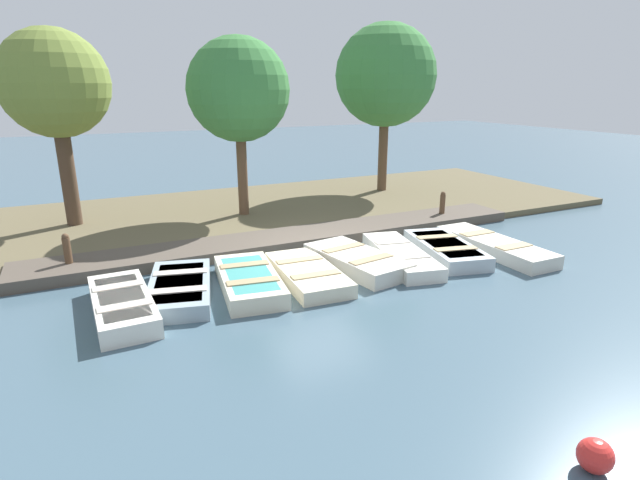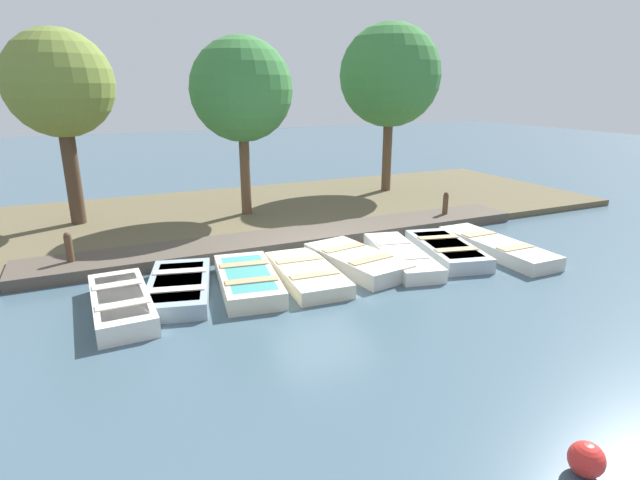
# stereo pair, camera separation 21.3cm
# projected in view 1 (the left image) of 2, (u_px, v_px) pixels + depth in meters

# --- Properties ---
(ground_plane) EXTENTS (80.00, 80.00, 0.00)m
(ground_plane) POSITION_uv_depth(u_px,v_px,m) (321.00, 259.00, 12.45)
(ground_plane) COLOR #425B6B
(shore_bank) EXTENTS (8.00, 24.00, 0.20)m
(shore_bank) POSITION_uv_depth(u_px,v_px,m) (256.00, 212.00, 16.71)
(shore_bank) COLOR brown
(shore_bank) RESTS_ON ground_plane
(dock_walkway) EXTENTS (1.47, 13.92, 0.28)m
(dock_walkway) POSITION_uv_depth(u_px,v_px,m) (297.00, 238.00, 13.73)
(dock_walkway) COLOR #51473D
(dock_walkway) RESTS_ON ground_plane
(rowboat_0) EXTENTS (2.76, 1.08, 0.40)m
(rowboat_0) POSITION_uv_depth(u_px,v_px,m) (122.00, 304.00, 9.41)
(rowboat_0) COLOR silver
(rowboat_0) RESTS_ON ground_plane
(rowboat_1) EXTENTS (2.87, 1.81, 0.35)m
(rowboat_1) POSITION_uv_depth(u_px,v_px,m) (180.00, 288.00, 10.23)
(rowboat_1) COLOR #8C9EA8
(rowboat_1) RESTS_ON ground_plane
(rowboat_2) EXTENTS (2.83, 1.53, 0.38)m
(rowboat_2) POSITION_uv_depth(u_px,v_px,m) (249.00, 280.00, 10.60)
(rowboat_2) COLOR beige
(rowboat_2) RESTS_ON ground_plane
(rowboat_3) EXTENTS (2.76, 1.34, 0.33)m
(rowboat_3) POSITION_uv_depth(u_px,v_px,m) (307.00, 273.00, 11.06)
(rowboat_3) COLOR beige
(rowboat_3) RESTS_ON ground_plane
(rowboat_4) EXTENTS (2.89, 1.65, 0.39)m
(rowboat_4) POSITION_uv_depth(u_px,v_px,m) (357.00, 260.00, 11.81)
(rowboat_4) COLOR beige
(rowboat_4) RESTS_ON ground_plane
(rowboat_5) EXTENTS (3.22, 1.61, 0.35)m
(rowboat_5) POSITION_uv_depth(u_px,v_px,m) (401.00, 255.00, 12.23)
(rowboat_5) COLOR silver
(rowboat_5) RESTS_ON ground_plane
(rowboat_6) EXTENTS (2.93, 1.76, 0.37)m
(rowboat_6) POSITION_uv_depth(u_px,v_px,m) (445.00, 249.00, 12.66)
(rowboat_6) COLOR #B2BCC1
(rowboat_6) RESTS_ON ground_plane
(rowboat_7) EXTENTS (3.40, 1.03, 0.37)m
(rowboat_7) POSITION_uv_depth(u_px,v_px,m) (494.00, 246.00, 12.94)
(rowboat_7) COLOR beige
(rowboat_7) RESTS_ON ground_plane
(mooring_post_near) EXTENTS (0.17, 0.17, 0.98)m
(mooring_post_near) POSITION_uv_depth(u_px,v_px,m) (68.00, 254.00, 11.31)
(mooring_post_near) COLOR brown
(mooring_post_near) RESTS_ON ground_plane
(mooring_post_far) EXTENTS (0.17, 0.17, 0.98)m
(mooring_post_far) POSITION_uv_depth(u_px,v_px,m) (442.00, 207.00, 15.77)
(mooring_post_far) COLOR brown
(mooring_post_far) RESTS_ON ground_plane
(buoy) EXTENTS (0.39, 0.39, 0.39)m
(buoy) POSITION_uv_depth(u_px,v_px,m) (595.00, 456.00, 5.55)
(buoy) COLOR red
(buoy) RESTS_ON ground_plane
(park_tree_far_left) EXTENTS (2.97, 2.97, 5.70)m
(park_tree_far_left) POSITION_uv_depth(u_px,v_px,m) (55.00, 86.00, 13.72)
(park_tree_far_left) COLOR #4C3828
(park_tree_far_left) RESTS_ON ground_plane
(park_tree_left) EXTENTS (3.11, 3.11, 5.60)m
(park_tree_left) POSITION_uv_depth(u_px,v_px,m) (239.00, 90.00, 14.97)
(park_tree_left) COLOR brown
(park_tree_left) RESTS_ON ground_plane
(park_tree_center) EXTENTS (3.77, 3.77, 6.41)m
(park_tree_center) POSITION_uv_depth(u_px,v_px,m) (386.00, 76.00, 18.58)
(park_tree_center) COLOR brown
(park_tree_center) RESTS_ON ground_plane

